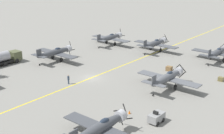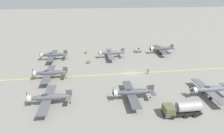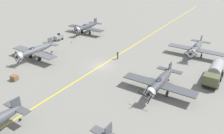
{
  "view_description": "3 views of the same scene",
  "coord_description": "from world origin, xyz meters",
  "views": [
    {
      "loc": [
        39.38,
        -41.29,
        21.28
      ],
      "look_at": [
        3.23,
        2.5,
        2.3
      ],
      "focal_mm": 50.0,
      "sensor_mm": 36.0,
      "label": 1
    },
    {
      "loc": [
        -48.14,
        12.08,
        24.32
      ],
      "look_at": [
        -2.93,
        6.52,
        3.8
      ],
      "focal_mm": 28.0,
      "sensor_mm": 36.0,
      "label": 2
    },
    {
      "loc": [
        -24.05,
        32.84,
        19.49
      ],
      "look_at": [
        -4.37,
        2.44,
        1.9
      ],
      "focal_mm": 35.0,
      "sensor_mm": 36.0,
      "label": 3
    }
  ],
  "objects": [
    {
      "name": "fuel_tanker",
      "position": [
        -20.64,
        -5.99,
        1.51
      ],
      "size": [
        2.67,
        8.0,
        2.98
      ],
      "color": "black",
      "rests_on": "ground"
    },
    {
      "name": "ground_plane",
      "position": [
        0.0,
        0.0,
        0.0
      ],
      "size": [
        400.0,
        400.0,
        0.0
      ],
      "primitive_type": "plane",
      "color": "gray"
    },
    {
      "name": "airplane_mid_left",
      "position": [
        -13.94,
        3.02,
        2.01
      ],
      "size": [
        12.0,
        9.98,
        3.74
      ],
      "rotation": [
        0.0,
        0.0,
        -0.15
      ],
      "color": "#474A4F",
      "rests_on": "ground"
    },
    {
      "name": "taxiway_stripe",
      "position": [
        0.0,
        0.0,
        0.0
      ],
      "size": [
        0.3,
        160.0,
        0.01
      ],
      "primitive_type": "cube",
      "color": "yellow",
      "rests_on": "ground"
    },
    {
      "name": "airplane_near_left",
      "position": [
        -14.94,
        -15.9,
        2.01
      ],
      "size": [
        12.0,
        9.98,
        3.65
      ],
      "rotation": [
        0.0,
        0.0,
        -0.17
      ],
      "color": "#585A5F",
      "rests_on": "ground"
    },
    {
      "name": "ground_crew_walking",
      "position": [
        -1.05,
        -4.95,
        0.97
      ],
      "size": [
        0.39,
        0.39,
        1.77
      ],
      "color": "#334256",
      "rests_on": "ground"
    },
    {
      "name": "supply_crate_mid_lane",
      "position": [
        9.59,
        13.39,
        0.49
      ],
      "size": [
        1.24,
        1.06,
        0.97
      ],
      "primitive_type": "cube",
      "rotation": [
        0.0,
        0.0,
        0.08
      ],
      "color": "brown",
      "rests_on": "ground"
    },
    {
      "name": "airplane_mid_right",
      "position": [
        14.02,
        4.84,
        2.01
      ],
      "size": [
        12.0,
        9.98,
        3.65
      ],
      "rotation": [
        0.0,
        0.0,
        0.18
      ],
      "color": "#585B60",
      "rests_on": "ground"
    },
    {
      "name": "airplane_near_right",
      "position": [
        16.65,
        -16.01,
        2.01
      ],
      "size": [
        12.0,
        9.98,
        3.67
      ],
      "rotation": [
        0.0,
        0.0,
        0.22
      ],
      "color": "#44464B",
      "rests_on": "ground"
    },
    {
      "name": "tow_tractor",
      "position": [
        19.28,
        -7.17,
        0.79
      ],
      "size": [
        1.57,
        2.6,
        1.79
      ],
      "color": "gray",
      "rests_on": "ground"
    },
    {
      "name": "traffic_cone",
      "position": [
        14.8,
        -7.45,
        0.28
      ],
      "size": [
        0.36,
        0.36,
        0.55
      ],
      "primitive_type": "cone",
      "color": "orange",
      "rests_on": "ground"
    }
  ]
}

